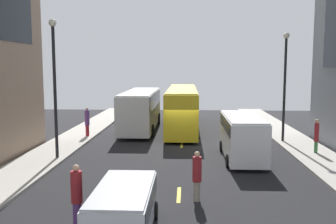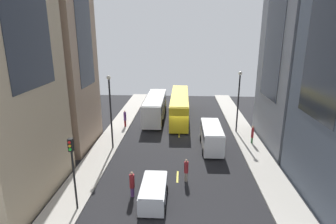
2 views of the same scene
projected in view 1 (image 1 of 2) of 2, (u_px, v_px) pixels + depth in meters
The scene contains 17 objects.
ground_plane at pixel (182, 145), 26.75m from camera, with size 43.15×43.15×0.00m, color black.
sidewalk_west at pixel (67, 143), 27.13m from camera, with size 2.82×44.00×0.15m, color #B2ADA3.
sidewalk_east at pixel (300, 145), 26.35m from camera, with size 2.82×44.00×0.15m, color #B2ADA3.
lane_stripe_1 at pixel (179, 195), 16.33m from camera, with size 0.16×2.00×0.01m, color yellow.
lane_stripe_2 at pixel (182, 145), 26.75m from camera, with size 0.16×2.00×0.01m, color yellow.
lane_stripe_3 at pixel (183, 123), 37.16m from camera, with size 0.16×2.00×0.01m, color yellow.
lane_stripe_4 at pixel (184, 111), 47.57m from camera, with size 0.16×2.00×0.01m, color yellow.
city_bus_white at pixel (141, 107), 33.01m from camera, with size 2.80×11.21×3.35m.
streetcar_yellow at pixel (182, 105), 33.37m from camera, with size 2.70×14.37×3.59m.
delivery_van_white at pixel (242, 134), 22.46m from camera, with size 2.25×6.20×2.58m.
car_silver_0 at pixel (124, 206), 12.43m from camera, with size 2.02×4.20×1.58m.
pedestrian_crossing_near at pixel (197, 175), 15.47m from camera, with size 0.37×0.37×2.06m.
pedestrian_crossing_mid at pixel (77, 193), 13.17m from camera, with size 0.40×0.40×2.13m.
pedestrian_waiting_curb at pixel (316, 134), 23.54m from camera, with size 0.28×0.28×2.10m.
pedestrian_walking_far at pixel (87, 121), 29.22m from camera, with size 0.36×0.36×2.21m.
streetlamp_near at pixel (285, 76), 26.93m from camera, with size 0.44×0.44×7.68m.
streetlamp_far at pixel (54, 75), 21.82m from camera, with size 0.44×0.44×7.98m.
Camera 1 is at (0.29, -26.30, 5.46)m, focal length 40.81 mm.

